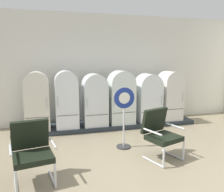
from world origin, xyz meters
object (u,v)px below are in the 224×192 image
(refrigerator_1, at_px, (66,97))
(refrigerator_3, at_px, (121,96))
(refrigerator_2, at_px, (95,98))
(sign_stand, at_px, (124,119))
(armchair_left, at_px, (32,149))
(refrigerator_5, at_px, (170,94))
(refrigerator_0, at_px, (37,99))
(armchair_right, at_px, (160,132))
(refrigerator_4, at_px, (148,96))

(refrigerator_1, bearing_deg, refrigerator_3, -0.37)
(refrigerator_1, distance_m, refrigerator_2, 0.78)
(refrigerator_1, height_order, sign_stand, refrigerator_1)
(sign_stand, bearing_deg, armchair_left, -153.03)
(refrigerator_1, height_order, refrigerator_5, refrigerator_1)
(refrigerator_0, relative_size, sign_stand, 1.12)
(refrigerator_5, height_order, armchair_right, refrigerator_5)
(refrigerator_5, xyz_separation_m, armchair_right, (-1.47, -2.25, -0.36))
(sign_stand, bearing_deg, refrigerator_1, 126.33)
(refrigerator_2, xyz_separation_m, sign_stand, (0.35, -1.54, -0.22))
(refrigerator_4, xyz_separation_m, armchair_left, (-3.14, -2.49, -0.31))
(refrigerator_1, bearing_deg, armchair_right, -53.26)
(refrigerator_3, relative_size, armchair_right, 1.53)
(refrigerator_0, height_order, refrigerator_2, refrigerator_0)
(refrigerator_2, height_order, armchair_right, refrigerator_2)
(refrigerator_3, bearing_deg, sign_stand, -105.32)
(refrigerator_3, bearing_deg, armchair_left, -132.69)
(refrigerator_2, bearing_deg, refrigerator_1, 179.91)
(refrigerator_0, xyz_separation_m, armchair_right, (2.42, -2.22, -0.38))
(refrigerator_2, height_order, refrigerator_3, refrigerator_3)
(refrigerator_1, relative_size, refrigerator_3, 1.02)
(refrigerator_2, xyz_separation_m, armchair_left, (-1.52, -2.49, -0.33))
(refrigerator_0, distance_m, refrigerator_1, 0.76)
(refrigerator_0, bearing_deg, sign_stand, -38.89)
(refrigerator_1, bearing_deg, refrigerator_0, -178.87)
(refrigerator_5, relative_size, sign_stand, 1.08)
(refrigerator_0, distance_m, armchair_right, 3.31)
(refrigerator_4, relative_size, refrigerator_5, 0.96)
(armchair_left, xyz_separation_m, armchair_right, (2.40, 0.26, 0.00))
(refrigerator_1, xyz_separation_m, refrigerator_4, (2.40, 0.00, -0.08))
(refrigerator_2, height_order, refrigerator_5, refrigerator_5)
(armchair_left, bearing_deg, refrigerator_1, 73.49)
(refrigerator_3, bearing_deg, refrigerator_5, 1.14)
(refrigerator_0, bearing_deg, refrigerator_3, 0.13)
(refrigerator_1, distance_m, refrigerator_3, 1.55)
(refrigerator_0, relative_size, armchair_right, 1.54)
(armchair_right, distance_m, sign_stand, 0.88)
(refrigerator_4, xyz_separation_m, armchair_right, (-0.74, -2.23, -0.31))
(refrigerator_0, xyz_separation_m, refrigerator_5, (3.90, 0.04, -0.03))
(refrigerator_0, xyz_separation_m, sign_stand, (1.89, -1.52, -0.27))
(refrigerator_4, height_order, armchair_left, refrigerator_4)
(refrigerator_1, bearing_deg, sign_stand, -53.67)
(refrigerator_0, height_order, armchair_left, refrigerator_0)
(sign_stand, bearing_deg, refrigerator_2, 102.94)
(refrigerator_0, distance_m, sign_stand, 2.44)
(armchair_left, height_order, armchair_right, same)
(sign_stand, bearing_deg, refrigerator_4, 50.50)
(refrigerator_5, bearing_deg, refrigerator_2, -179.44)
(refrigerator_5, bearing_deg, refrigerator_4, -178.39)
(refrigerator_4, bearing_deg, refrigerator_1, -179.98)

